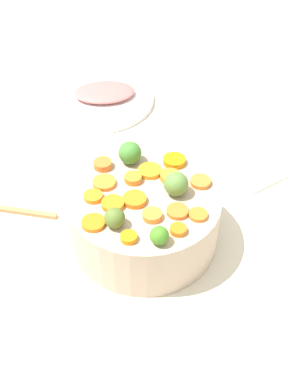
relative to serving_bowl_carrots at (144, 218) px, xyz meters
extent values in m
cube|color=beige|center=(-0.01, 0.05, -0.06)|extent=(2.40, 2.40, 0.02)
cylinder|color=#C2A892|center=(0.00, 0.00, 0.00)|extent=(0.25, 0.25, 0.10)
cylinder|color=orange|center=(0.01, -0.02, 0.05)|extent=(0.05, 0.05, 0.01)
cylinder|color=orange|center=(-0.03, 0.05, 0.06)|extent=(0.05, 0.05, 0.01)
cylinder|color=orange|center=(-0.06, 0.02, 0.05)|extent=(0.05, 0.05, 0.01)
cylinder|color=orange|center=(-0.09, -0.05, 0.06)|extent=(0.04, 0.04, 0.01)
cylinder|color=orange|center=(0.05, 0.04, 0.05)|extent=(0.04, 0.04, 0.01)
cylinder|color=orange|center=(-0.04, -0.01, 0.06)|extent=(0.03, 0.03, 0.01)
cylinder|color=orange|center=(0.09, 0.03, 0.05)|extent=(0.04, 0.04, 0.01)
cylinder|color=orange|center=(-0.07, 0.07, 0.05)|extent=(0.05, 0.05, 0.01)
cylinder|color=orange|center=(0.08, -0.04, 0.05)|extent=(0.03, 0.03, 0.01)
cylinder|color=orange|center=(0.06, 0.07, 0.05)|extent=(0.03, 0.03, 0.01)
cylinder|color=orange|center=(-0.04, -0.06, 0.05)|extent=(0.05, 0.05, 0.01)
cylinder|color=orange|center=(0.05, 0.00, 0.05)|extent=(0.04, 0.04, 0.01)
cylinder|color=orange|center=(-0.01, -0.08, 0.05)|extent=(0.04, 0.04, 0.01)
cylinder|color=orange|center=(0.04, -0.09, 0.05)|extent=(0.05, 0.05, 0.01)
cylinder|color=orange|center=(-0.01, 0.10, 0.05)|extent=(0.05, 0.05, 0.01)
cylinder|color=orange|center=(0.01, -0.05, 0.05)|extent=(0.04, 0.04, 0.01)
sphere|color=#448634|center=(-0.09, 0.00, 0.07)|extent=(0.04, 0.04, 0.04)
sphere|color=#468524|center=(0.10, 0.00, 0.06)|extent=(0.03, 0.03, 0.03)
sphere|color=#576F2C|center=(0.05, -0.06, 0.07)|extent=(0.03, 0.03, 0.03)
sphere|color=#5D873D|center=(0.00, 0.05, 0.07)|extent=(0.04, 0.04, 0.04)
cylinder|color=white|center=(-0.46, -0.01, -0.04)|extent=(0.28, 0.28, 0.01)
ellipsoid|color=#C96E6D|center=(-0.46, 0.01, -0.03)|extent=(0.12, 0.16, 0.02)
cube|color=silver|center=(-0.16, 0.27, -0.05)|extent=(0.20, 0.18, 0.01)
camera|label=1|loc=(0.56, -0.13, 0.59)|focal=46.11mm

